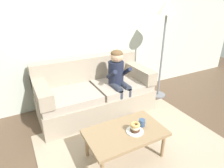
{
  "coord_description": "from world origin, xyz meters",
  "views": [
    {
      "loc": [
        -1.25,
        -1.97,
        1.89
      ],
      "look_at": [
        0.03,
        0.45,
        0.65
      ],
      "focal_mm": 31.36,
      "sensor_mm": 36.0,
      "label": 1
    }
  ],
  "objects_px": {
    "couch": "(94,94)",
    "coffee_table": "(125,134)",
    "mug": "(142,123)",
    "donut": "(135,130)",
    "floor_lamp": "(166,19)",
    "person_child": "(118,76)",
    "toy_controller": "(93,142)"
  },
  "relations": [
    {
      "from": "person_child",
      "to": "toy_controller",
      "type": "bearing_deg",
      "value": -140.93
    },
    {
      "from": "mug",
      "to": "floor_lamp",
      "type": "bearing_deg",
      "value": 42.07
    },
    {
      "from": "coffee_table",
      "to": "mug",
      "type": "relative_size",
      "value": 10.66
    },
    {
      "from": "coffee_table",
      "to": "floor_lamp",
      "type": "xyz_separation_m",
      "value": [
        1.49,
        1.12,
        1.17
      ]
    },
    {
      "from": "couch",
      "to": "donut",
      "type": "distance_m",
      "value": 1.26
    },
    {
      "from": "couch",
      "to": "donut",
      "type": "xyz_separation_m",
      "value": [
        -0.01,
        -1.26,
        0.09
      ]
    },
    {
      "from": "floor_lamp",
      "to": "person_child",
      "type": "bearing_deg",
      "value": -173.02
    },
    {
      "from": "coffee_table",
      "to": "person_child",
      "type": "height_order",
      "value": "person_child"
    },
    {
      "from": "person_child",
      "to": "mug",
      "type": "distance_m",
      "value": 1.05
    },
    {
      "from": "couch",
      "to": "mug",
      "type": "height_order",
      "value": "couch"
    },
    {
      "from": "mug",
      "to": "toy_controller",
      "type": "bearing_deg",
      "value": 141.36
    },
    {
      "from": "person_child",
      "to": "mug",
      "type": "height_order",
      "value": "person_child"
    },
    {
      "from": "mug",
      "to": "coffee_table",
      "type": "bearing_deg",
      "value": 179.98
    },
    {
      "from": "couch",
      "to": "donut",
      "type": "bearing_deg",
      "value": -90.33
    },
    {
      "from": "mug",
      "to": "floor_lamp",
      "type": "xyz_separation_m",
      "value": [
        1.24,
        1.12,
        1.08
      ]
    },
    {
      "from": "coffee_table",
      "to": "toy_controller",
      "type": "relative_size",
      "value": 4.25
    },
    {
      "from": "coffee_table",
      "to": "donut",
      "type": "xyz_separation_m",
      "value": [
        0.1,
        -0.06,
        0.07
      ]
    },
    {
      "from": "coffee_table",
      "to": "floor_lamp",
      "type": "distance_m",
      "value": 2.2
    },
    {
      "from": "donut",
      "to": "couch",
      "type": "bearing_deg",
      "value": 89.67
    },
    {
      "from": "coffee_table",
      "to": "person_child",
      "type": "bearing_deg",
      "value": 65.09
    },
    {
      "from": "couch",
      "to": "person_child",
      "type": "bearing_deg",
      "value": -29.72
    },
    {
      "from": "couch",
      "to": "coffee_table",
      "type": "bearing_deg",
      "value": -95.03
    },
    {
      "from": "couch",
      "to": "coffee_table",
      "type": "xyz_separation_m",
      "value": [
        -0.11,
        -1.2,
        0.01
      ]
    },
    {
      "from": "donut",
      "to": "mug",
      "type": "height_order",
      "value": "mug"
    },
    {
      "from": "mug",
      "to": "couch",
      "type": "bearing_deg",
      "value": 96.52
    },
    {
      "from": "mug",
      "to": "toy_controller",
      "type": "xyz_separation_m",
      "value": [
        -0.51,
        0.41,
        -0.41
      ]
    },
    {
      "from": "coffee_table",
      "to": "toy_controller",
      "type": "bearing_deg",
      "value": 123.14
    },
    {
      "from": "floor_lamp",
      "to": "mug",
      "type": "bearing_deg",
      "value": -137.93
    },
    {
      "from": "mug",
      "to": "donut",
      "type": "bearing_deg",
      "value": -157.58
    },
    {
      "from": "floor_lamp",
      "to": "coffee_table",
      "type": "bearing_deg",
      "value": -142.94
    },
    {
      "from": "person_child",
      "to": "donut",
      "type": "relative_size",
      "value": 9.18
    },
    {
      "from": "coffee_table",
      "to": "floor_lamp",
      "type": "bearing_deg",
      "value": 37.06
    }
  ]
}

